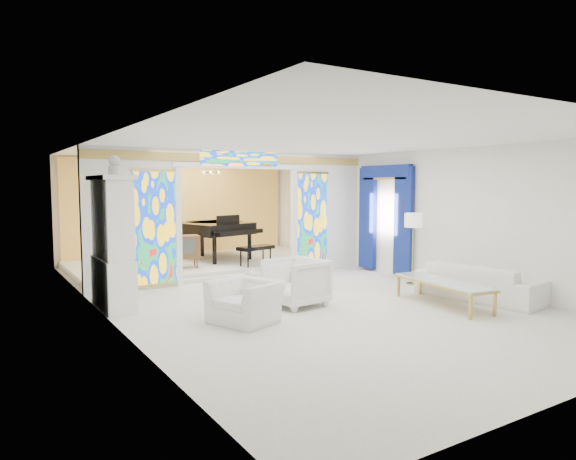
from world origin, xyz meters
TOP-DOWN VIEW (x-y plane):
  - floor at (0.00, 0.00)m, footprint 12.00×12.00m
  - ceiling at (0.00, 0.00)m, footprint 7.00×12.00m
  - wall_back at (0.00, 6.00)m, footprint 7.00×0.02m
  - wall_left at (-3.50, 0.00)m, footprint 0.02×12.00m
  - wall_right at (3.50, 0.00)m, footprint 0.02×12.00m
  - partition_wall at (0.00, 2.00)m, footprint 7.00×0.22m
  - stained_glass_left at (-2.03, 1.89)m, footprint 0.90×0.04m
  - stained_glass_right at (2.03, 1.89)m, footprint 0.90×0.04m
  - stained_glass_transom at (0.00, 1.89)m, footprint 2.00×0.04m
  - alcove_platform at (0.00, 4.10)m, footprint 6.80×3.80m
  - gold_curtain_back at (0.00, 5.88)m, footprint 6.70×0.10m
  - chandelier at (0.20, 4.00)m, footprint 0.48×0.48m
  - blue_drapes at (3.40, 0.70)m, footprint 0.14×1.85m
  - china_cabinet at (-3.22, 0.60)m, footprint 0.56×1.46m
  - armchair_left at (-1.65, -1.53)m, footprint 1.21×1.28m
  - armchair_right at (-0.35, -1.03)m, footprint 1.07×1.05m
  - sofa at (2.95, -2.46)m, footprint 1.25×2.49m
  - side_table at (-1.18, -0.83)m, footprint 0.50×0.50m
  - vase at (-1.18, -0.83)m, footprint 0.22×0.22m
  - coffee_table at (1.94, -2.45)m, footprint 0.92×2.15m
  - floor_lamp at (2.97, -0.68)m, footprint 0.50×0.50m
  - grand_piano at (0.44, 4.33)m, footprint 2.21×3.38m
  - tv_console at (-0.90, 3.16)m, footprint 0.77×0.59m

SIDE VIEW (x-z plane):
  - floor at x=0.00m, z-range 0.00..0.00m
  - alcove_platform at x=0.00m, z-range 0.00..0.18m
  - armchair_left at x=-1.65m, z-range 0.00..0.67m
  - sofa at x=2.95m, z-range 0.00..0.70m
  - side_table at x=-1.18m, z-range 0.09..0.63m
  - coffee_table at x=1.94m, z-range 0.19..0.66m
  - armchair_right at x=-0.35m, z-range 0.00..0.87m
  - vase at x=-1.18m, z-range 0.55..0.76m
  - tv_console at x=-0.90m, z-range 0.30..1.10m
  - grand_piano at x=0.44m, z-range 0.40..1.63m
  - china_cabinet at x=-3.22m, z-range -0.19..2.53m
  - stained_glass_left at x=-2.03m, z-range 0.10..2.50m
  - stained_glass_right at x=2.03m, z-range 0.10..2.50m
  - floor_lamp at x=2.97m, z-range 0.56..2.16m
  - wall_back at x=0.00m, z-range 0.00..3.00m
  - wall_left at x=-3.50m, z-range 0.00..3.00m
  - wall_right at x=3.50m, z-range 0.00..3.00m
  - gold_curtain_back at x=0.00m, z-range 0.05..2.95m
  - blue_drapes at x=3.40m, z-range 0.25..2.90m
  - partition_wall at x=0.00m, z-range 0.15..3.15m
  - chandelier at x=0.20m, z-range 2.40..2.70m
  - stained_glass_transom at x=0.00m, z-range 2.65..2.99m
  - ceiling at x=0.00m, z-range 2.99..3.01m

